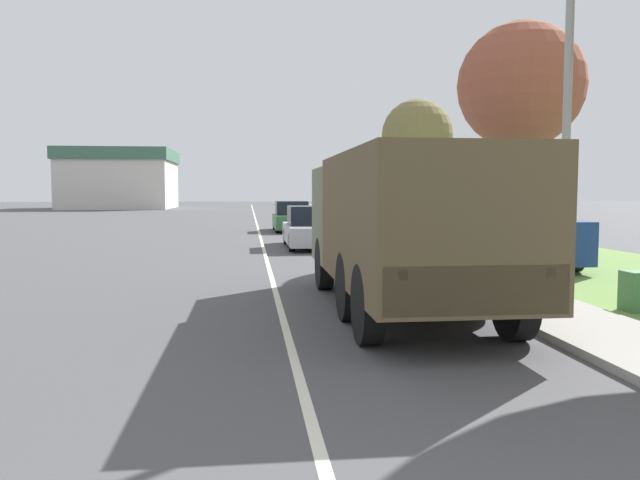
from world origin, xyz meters
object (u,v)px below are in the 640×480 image
(car_second_ahead, at_px, (292,218))
(pickup_truck, at_px, (509,233))
(military_truck, at_px, (402,222))
(car_nearest_ahead, at_px, (311,229))
(lamp_post, at_px, (557,54))

(car_second_ahead, xyz_separation_m, pickup_truck, (5.15, -15.92, 0.18))
(military_truck, bearing_deg, pickup_truck, 53.77)
(car_nearest_ahead, height_order, car_second_ahead, car_second_ahead)
(car_nearest_ahead, bearing_deg, pickup_truck, -50.62)
(military_truck, relative_size, car_nearest_ahead, 1.51)
(car_second_ahead, bearing_deg, lamp_post, -83.07)
(car_nearest_ahead, distance_m, pickup_truck, 8.01)
(pickup_truck, xyz_separation_m, lamp_post, (-2.34, -7.14, 3.47))
(military_truck, bearing_deg, car_second_ahead, 90.96)
(military_truck, height_order, car_second_ahead, military_truck)
(car_nearest_ahead, height_order, lamp_post, lamp_post)
(military_truck, distance_m, pickup_truck, 8.10)
(pickup_truck, bearing_deg, car_second_ahead, 107.92)
(military_truck, xyz_separation_m, car_nearest_ahead, (-0.31, 12.70, -0.87))
(lamp_post, bearing_deg, pickup_truck, 71.83)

